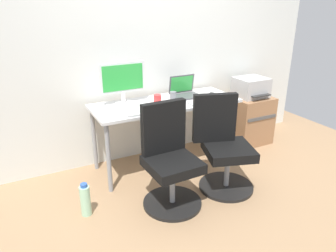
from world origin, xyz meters
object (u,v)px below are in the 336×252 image
open_laptop (185,91)px  coffee_mug (157,99)px  printer (251,87)px  side_cabinet (248,119)px  office_chair_right (223,148)px  water_bottle_on_floor (85,200)px  desktop_monitor (123,80)px  office_chair_left (169,161)px

open_laptop → coffee_mug: (-0.39, -0.10, -0.01)m
printer → side_cabinet: bearing=90.0°
office_chair_right → printer: size_ratio=2.35×
open_laptop → printer: bearing=-0.6°
water_bottle_on_floor → open_laptop: bearing=24.9°
side_cabinet → desktop_monitor: bearing=177.6°
office_chair_left → side_cabinet: 1.73m
desktop_monitor → printer: bearing=-2.4°
office_chair_left → water_bottle_on_floor: bearing=168.5°
side_cabinet → office_chair_right: bearing=-141.6°
water_bottle_on_floor → printer: bearing=14.9°
printer → office_chair_right: bearing=-141.6°
office_chair_left → open_laptop: size_ratio=3.03×
office_chair_left → open_laptop: 1.04m
open_laptop → desktop_monitor: bearing=175.2°
side_cabinet → coffee_mug: size_ratio=6.63×
office_chair_left → coffee_mug: 0.79m
office_chair_left → desktop_monitor: (-0.11, 0.83, 0.57)m
printer → open_laptop: 0.96m
printer → coffee_mug: printer is taller
desktop_monitor → open_laptop: 0.74m
side_cabinet → office_chair_left: bearing=-153.8°
open_laptop → office_chair_left: bearing=-127.6°
water_bottle_on_floor → coffee_mug: bearing=28.8°
office_chair_left → coffee_mug: bearing=73.1°
desktop_monitor → office_chair_left: bearing=-82.3°
side_cabinet → coffee_mug: bearing=-176.1°
water_bottle_on_floor → side_cabinet: bearing=14.9°
office_chair_left → open_laptop: (0.59, 0.77, 0.37)m
side_cabinet → printer: size_ratio=1.52×
open_laptop → coffee_mug: size_ratio=3.37×
office_chair_left → desktop_monitor: bearing=97.7°
office_chair_left → office_chair_right: 0.59m
desktop_monitor → coffee_mug: (0.32, -0.16, -0.20)m
office_chair_right → open_laptop: 0.86m
printer → office_chair_left: bearing=-153.9°
open_laptop → side_cabinet: bearing=-0.5°
side_cabinet → water_bottle_on_floor: size_ratio=1.97×
desktop_monitor → open_laptop: size_ratio=1.55×
office_chair_right → coffee_mug: (-0.38, 0.67, 0.36)m
office_chair_right → water_bottle_on_floor: office_chair_right is taller
office_chair_left → printer: office_chair_left is taller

